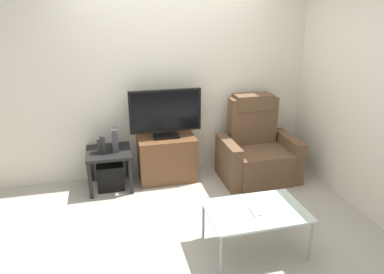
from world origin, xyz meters
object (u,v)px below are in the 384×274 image
Objects in this scene: tv_stand at (167,158)px; coffee_table at (256,212)px; subwoofer_box at (110,175)px; game_console at (115,139)px; book_middle at (103,144)px; book_leftmost at (99,145)px; side_table at (109,157)px; cell_phone at (255,211)px; recliner_armchair at (257,150)px; television at (165,113)px.

coffee_table is (0.54, -1.63, 0.10)m from tv_stand.
coffee_table is (1.27, -1.59, 0.23)m from subwoofer_box.
game_console is at bearing -176.89° from tv_stand.
book_middle is 2.06m from coffee_table.
book_middle is (-0.05, -0.02, 0.44)m from subwoofer_box.
subwoofer_box is at bearing -176.49° from tv_stand.
book_leftmost is 0.65× the size of game_console.
side_table reaches higher than cell_phone.
recliner_armchair reaches higher than cell_phone.
book_middle is at bearing -173.90° from television.
book_middle is (-0.79, -0.08, -0.31)m from television.
side_table is 1.66× the size of subwoofer_box.
recliner_armchair is 2.00× the size of side_table.
television is at bearing 90.00° from tv_stand.
tv_stand is at bearing 109.00° from cell_phone.
recliner_armchair is 1.85m from game_console.
book_middle is at bearing 130.22° from coffee_table.
television reaches higher than side_table.
book_leftmost is at bearing -175.55° from tv_stand.
tv_stand is 0.62m from television.
book_leftmost is at bearing -168.69° from subwoofer_box.
book_leftmost is 0.21× the size of coffee_table.
book_middle is (0.05, 0.00, 0.02)m from book_leftmost.
television is 1.81m from coffee_table.
side_table is 0.24m from game_console.
tv_stand is 1.72m from coffee_table.
coffee_table is at bearing 50.77° from cell_phone.
side_table is at bearing 21.94° from book_middle.
side_table is at bearing -176.49° from tv_stand.
book_middle is 1.47× the size of cell_phone.
book_middle is at bearing -158.06° from side_table.
television is 3.19× the size of game_console.
side_table is 1.90× the size of game_console.
television is 2.78× the size of subwoofer_box.
game_console is at bearing 6.34° from subwoofer_box.
television is 6.05× the size of cell_phone.
book_middle reaches higher than book_leftmost.
book_middle reaches higher than subwoofer_box.
recliner_armchair reaches higher than subwoofer_box.
book_middle is 2.06m from cell_phone.
recliner_armchair is (1.17, -0.22, -0.54)m from television.
side_table is at bearing -26.57° from subwoofer_box.
television is at bearing 4.96° from side_table.
cell_phone is at bearing -52.24° from subwoofer_box.
game_console reaches higher than coffee_table.
television is 0.90m from book_leftmost.
television reaches higher than recliner_armchair.
book_leftmost is 2.09m from cell_phone.
book_leftmost is at bearing -168.69° from side_table.
game_console is at bearing 8.97° from book_leftmost.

